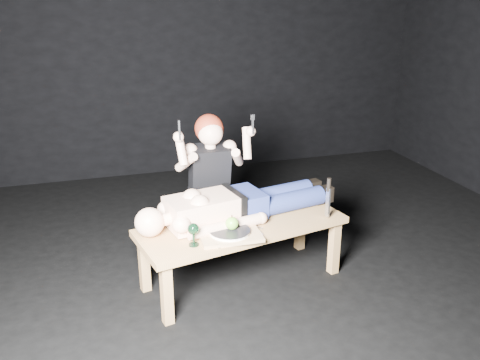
{
  "coord_description": "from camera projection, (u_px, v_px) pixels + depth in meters",
  "views": [
    {
      "loc": [
        -1.25,
        -3.07,
        1.95
      ],
      "look_at": [
        -0.31,
        0.03,
        0.75
      ],
      "focal_mm": 38.37,
      "sensor_mm": 36.0,
      "label": 1
    }
  ],
  "objects": [
    {
      "name": "carving_knife",
      "position": [
        328.0,
        198.0,
        3.55
      ],
      "size": [
        0.05,
        0.05,
        0.3
      ],
      "primitive_type": null,
      "rotation": [
        0.0,
        0.0,
        0.2
      ],
      "color": "#B2B2B7",
      "rests_on": "table"
    },
    {
      "name": "goblet",
      "position": [
        193.0,
        234.0,
        3.18
      ],
      "size": [
        0.09,
        0.09,
        0.15
      ],
      "primitive_type": null,
      "rotation": [
        0.0,
        0.0,
        0.2
      ],
      "color": "black",
      "rests_on": "table"
    },
    {
      "name": "fork_flat",
      "position": [
        212.0,
        244.0,
        3.22
      ],
      "size": [
        0.07,
        0.15,
        0.01
      ],
      "primitive_type": "cube",
      "rotation": [
        0.0,
        0.0,
        0.4
      ],
      "color": "#B2B2B7",
      "rests_on": "table"
    },
    {
      "name": "back_wall",
      "position": [
        201.0,
        35.0,
        5.49
      ],
      "size": [
        5.0,
        0.0,
        5.0
      ],
      "primitive_type": "plane",
      "rotation": [
        1.57,
        0.0,
        0.0
      ],
      "color": "black",
      "rests_on": "ground"
    },
    {
      "name": "apple",
      "position": [
        232.0,
        223.0,
        3.31
      ],
      "size": [
        0.09,
        0.09,
        0.09
      ],
      "primitive_type": "sphere",
      "color": "#5C9824",
      "rests_on": "plate"
    },
    {
      "name": "plate",
      "position": [
        230.0,
        232.0,
        3.32
      ],
      "size": [
        0.27,
        0.27,
        0.02
      ],
      "primitive_type": "cylinder",
      "rotation": [
        0.0,
        0.0,
        -0.03
      ],
      "color": "white",
      "rests_on": "serving_tray"
    },
    {
      "name": "kneeling_woman",
      "position": [
        208.0,
        183.0,
        3.87
      ],
      "size": [
        0.62,
        0.7,
        1.17
      ],
      "primitive_type": null,
      "rotation": [
        0.0,
        0.0,
        0.0
      ],
      "color": "black",
      "rests_on": "ground"
    },
    {
      "name": "spoon_flat",
      "position": [
        254.0,
        226.0,
        3.47
      ],
      "size": [
        0.1,
        0.13,
        0.01
      ],
      "primitive_type": "cube",
      "rotation": [
        0.0,
        0.0,
        0.6
      ],
      "color": "#B2B2B7",
      "rests_on": "table"
    },
    {
      "name": "lying_man",
      "position": [
        240.0,
        200.0,
        3.58
      ],
      "size": [
        1.39,
        0.67,
        0.25
      ],
      "primitive_type": null,
      "rotation": [
        0.0,
        0.0,
        0.2
      ],
      "color": "beige",
      "rests_on": "table"
    },
    {
      "name": "knife_flat",
      "position": [
        259.0,
        231.0,
        3.4
      ],
      "size": [
        0.02,
        0.15,
        0.01
      ],
      "primitive_type": "cube",
      "rotation": [
        0.0,
        0.0,
        0.05
      ],
      "color": "#B2B2B7",
      "rests_on": "table"
    },
    {
      "name": "serving_tray",
      "position": [
        230.0,
        235.0,
        3.32
      ],
      "size": [
        0.4,
        0.3,
        0.02
      ],
      "primitive_type": "cube",
      "rotation": [
        0.0,
        0.0,
        -0.03
      ],
      "color": "tan",
      "rests_on": "table"
    },
    {
      "name": "ground",
      "position": [
        281.0,
        273.0,
        3.77
      ],
      "size": [
        5.0,
        5.0,
        0.0
      ],
      "primitive_type": "plane",
      "color": "black",
      "rests_on": "ground"
    },
    {
      "name": "table",
      "position": [
        242.0,
        253.0,
        3.59
      ],
      "size": [
        1.51,
        0.81,
        0.45
      ],
      "primitive_type": "cube",
      "rotation": [
        0.0,
        0.0,
        0.2
      ],
      "color": "#A27C43",
      "rests_on": "ground"
    }
  ]
}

